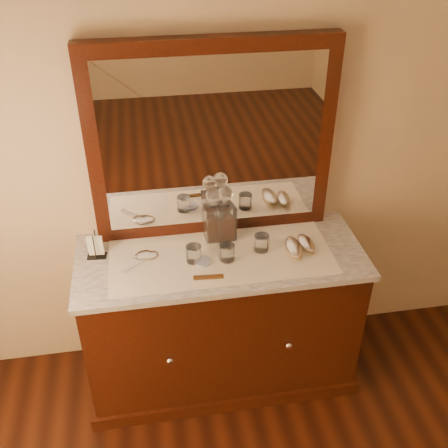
% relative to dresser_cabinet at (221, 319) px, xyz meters
% --- Properties ---
extents(dresser_cabinet, '(1.40, 0.55, 0.82)m').
position_rel_dresser_cabinet_xyz_m(dresser_cabinet, '(0.00, 0.00, 0.00)').
color(dresser_cabinet, black).
rests_on(dresser_cabinet, floor).
extents(dresser_plinth, '(1.46, 0.59, 0.08)m').
position_rel_dresser_cabinet_xyz_m(dresser_plinth, '(0.00, 0.00, -0.37)').
color(dresser_plinth, black).
rests_on(dresser_plinth, floor).
extents(knob_left, '(0.04, 0.04, 0.04)m').
position_rel_dresser_cabinet_xyz_m(knob_left, '(-0.30, -0.28, 0.04)').
color(knob_left, silver).
rests_on(knob_left, dresser_cabinet).
extents(knob_right, '(0.04, 0.04, 0.04)m').
position_rel_dresser_cabinet_xyz_m(knob_right, '(0.30, -0.28, 0.04)').
color(knob_right, silver).
rests_on(knob_right, dresser_cabinet).
extents(marble_top, '(1.44, 0.59, 0.03)m').
position_rel_dresser_cabinet_xyz_m(marble_top, '(0.00, 0.00, 0.42)').
color(marble_top, white).
rests_on(marble_top, dresser_cabinet).
extents(mirror_frame, '(1.20, 0.08, 1.00)m').
position_rel_dresser_cabinet_xyz_m(mirror_frame, '(0.00, 0.25, 0.94)').
color(mirror_frame, black).
rests_on(mirror_frame, marble_top).
extents(mirror_glass, '(1.06, 0.01, 0.86)m').
position_rel_dresser_cabinet_xyz_m(mirror_glass, '(0.00, 0.21, 0.94)').
color(mirror_glass, white).
rests_on(mirror_glass, marble_top).
extents(lace_runner, '(1.10, 0.45, 0.00)m').
position_rel_dresser_cabinet_xyz_m(lace_runner, '(0.00, -0.02, 0.44)').
color(lace_runner, white).
rests_on(lace_runner, marble_top).
extents(pin_dish, '(0.08, 0.08, 0.01)m').
position_rel_dresser_cabinet_xyz_m(pin_dish, '(-0.10, -0.05, 0.45)').
color(pin_dish, white).
rests_on(pin_dish, lace_runner).
extents(comb, '(0.14, 0.04, 0.01)m').
position_rel_dresser_cabinet_xyz_m(comb, '(-0.09, -0.17, 0.45)').
color(comb, brown).
rests_on(comb, lace_runner).
extents(napkin_rack, '(0.10, 0.06, 0.14)m').
position_rel_dresser_cabinet_xyz_m(napkin_rack, '(-0.61, 0.09, 0.50)').
color(napkin_rack, black).
rests_on(napkin_rack, marble_top).
extents(decanter_left, '(0.10, 0.10, 0.30)m').
position_rel_dresser_cabinet_xyz_m(decanter_left, '(-0.01, 0.14, 0.56)').
color(decanter_left, maroon).
rests_on(decanter_left, lace_runner).
extents(decanter_right, '(0.11, 0.11, 0.31)m').
position_rel_dresser_cabinet_xyz_m(decanter_right, '(0.04, 0.13, 0.56)').
color(decanter_right, maroon).
rests_on(decanter_right, lace_runner).
extents(brush_near, '(0.09, 0.18, 0.05)m').
position_rel_dresser_cabinet_xyz_m(brush_near, '(0.36, -0.05, 0.47)').
color(brush_near, '#9A825E').
rests_on(brush_near, lace_runner).
extents(brush_far, '(0.09, 0.16, 0.04)m').
position_rel_dresser_cabinet_xyz_m(brush_far, '(0.43, -0.02, 0.47)').
color(brush_far, '#9A825E').
rests_on(brush_far, lace_runner).
extents(hand_mirror_outer, '(0.17, 0.18, 0.02)m').
position_rel_dresser_cabinet_xyz_m(hand_mirror_outer, '(-0.39, 0.03, 0.45)').
color(hand_mirror_outer, silver).
rests_on(hand_mirror_outer, lace_runner).
extents(hand_mirror_inner, '(0.17, 0.15, 0.02)m').
position_rel_dresser_cabinet_xyz_m(hand_mirror_inner, '(-0.36, 0.02, 0.45)').
color(hand_mirror_inner, silver).
rests_on(hand_mirror_inner, lace_runner).
extents(tumblers, '(0.42, 0.13, 0.09)m').
position_rel_dresser_cabinet_xyz_m(tumblers, '(0.03, -0.03, 0.49)').
color(tumblers, white).
rests_on(tumblers, lace_runner).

